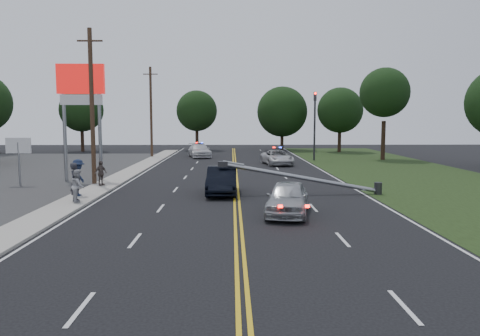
{
  "coord_description": "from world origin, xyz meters",
  "views": [
    {
      "loc": [
        -0.26,
        -18.27,
        4.3
      ],
      "look_at": [
        0.18,
        6.44,
        1.7
      ],
      "focal_mm": 35.0,
      "sensor_mm": 36.0,
      "label": 1
    }
  ],
  "objects_px": {
    "pylon_sign": "(81,94)",
    "traffic_signal": "(315,120)",
    "small_sign": "(18,150)",
    "utility_pole_far": "(151,112)",
    "utility_pole_mid": "(92,107)",
    "fallen_streetlight": "(310,179)",
    "bystander_a": "(75,182)",
    "emergency_b": "(199,151)",
    "waiting_sedan": "(288,198)",
    "bystander_d": "(101,173)",
    "emergency_a": "(277,158)",
    "bystander_b": "(78,186)",
    "crashed_sedan": "(222,180)",
    "bystander_c": "(78,178)"
  },
  "relations": [
    {
      "from": "fallen_streetlight",
      "to": "bystander_d",
      "type": "bearing_deg",
      "value": 166.45
    },
    {
      "from": "pylon_sign",
      "to": "bystander_b",
      "type": "xyz_separation_m",
      "value": [
        2.49,
        -8.86,
        -5.05
      ]
    },
    {
      "from": "emergency_a",
      "to": "bystander_c",
      "type": "xyz_separation_m",
      "value": [
        -12.63,
        -18.34,
        0.44
      ]
    },
    {
      "from": "traffic_signal",
      "to": "utility_pole_mid",
      "type": "xyz_separation_m",
      "value": [
        -17.5,
        -18.0,
        0.88
      ]
    },
    {
      "from": "pylon_sign",
      "to": "traffic_signal",
      "type": "xyz_separation_m",
      "value": [
        18.8,
        16.0,
        -1.79
      ]
    },
    {
      "from": "bystander_d",
      "to": "bystander_a",
      "type": "bearing_deg",
      "value": -144.28
    },
    {
      "from": "traffic_signal",
      "to": "utility_pole_mid",
      "type": "bearing_deg",
      "value": -134.2
    },
    {
      "from": "pylon_sign",
      "to": "utility_pole_far",
      "type": "distance_m",
      "value": 20.06
    },
    {
      "from": "pylon_sign",
      "to": "utility_pole_mid",
      "type": "bearing_deg",
      "value": -56.98
    },
    {
      "from": "fallen_streetlight",
      "to": "crashed_sedan",
      "type": "bearing_deg",
      "value": 175.9
    },
    {
      "from": "small_sign",
      "to": "utility_pole_far",
      "type": "height_order",
      "value": "utility_pole_far"
    },
    {
      "from": "crashed_sedan",
      "to": "waiting_sedan",
      "type": "distance_m",
      "value": 6.69
    },
    {
      "from": "bystander_a",
      "to": "bystander_d",
      "type": "relative_size",
      "value": 1.26
    },
    {
      "from": "emergency_b",
      "to": "bystander_d",
      "type": "distance_m",
      "value": 23.65
    },
    {
      "from": "fallen_streetlight",
      "to": "bystander_b",
      "type": "height_order",
      "value": "fallen_streetlight"
    },
    {
      "from": "utility_pole_far",
      "to": "bystander_d",
      "type": "bearing_deg",
      "value": -88.28
    },
    {
      "from": "emergency_b",
      "to": "emergency_a",
      "type": "bearing_deg",
      "value": -60.53
    },
    {
      "from": "traffic_signal",
      "to": "utility_pole_far",
      "type": "height_order",
      "value": "utility_pole_far"
    },
    {
      "from": "pylon_sign",
      "to": "small_sign",
      "type": "relative_size",
      "value": 2.58
    },
    {
      "from": "pylon_sign",
      "to": "bystander_a",
      "type": "xyz_separation_m",
      "value": [
        2.27,
        -8.55,
        -4.89
      ]
    },
    {
      "from": "crashed_sedan",
      "to": "fallen_streetlight",
      "type": "bearing_deg",
      "value": -3.48
    },
    {
      "from": "traffic_signal",
      "to": "fallen_streetlight",
      "type": "height_order",
      "value": "traffic_signal"
    },
    {
      "from": "waiting_sedan",
      "to": "bystander_a",
      "type": "relative_size",
      "value": 2.26
    },
    {
      "from": "utility_pole_mid",
      "to": "utility_pole_far",
      "type": "relative_size",
      "value": 1.0
    },
    {
      "from": "pylon_sign",
      "to": "traffic_signal",
      "type": "distance_m",
      "value": 24.75
    },
    {
      "from": "emergency_b",
      "to": "bystander_c",
      "type": "height_order",
      "value": "bystander_c"
    },
    {
      "from": "bystander_c",
      "to": "small_sign",
      "type": "bearing_deg",
      "value": 48.65
    },
    {
      "from": "traffic_signal",
      "to": "bystander_c",
      "type": "xyz_separation_m",
      "value": [
        -16.93,
        -22.89,
        -3.08
      ]
    },
    {
      "from": "utility_pole_far",
      "to": "utility_pole_mid",
      "type": "bearing_deg",
      "value": -90.0
    },
    {
      "from": "bystander_c",
      "to": "traffic_signal",
      "type": "bearing_deg",
      "value": -35.53
    },
    {
      "from": "emergency_b",
      "to": "bystander_a",
      "type": "bearing_deg",
      "value": -110.99
    },
    {
      "from": "small_sign",
      "to": "utility_pole_far",
      "type": "bearing_deg",
      "value": 77.69
    },
    {
      "from": "fallen_streetlight",
      "to": "bystander_d",
      "type": "xyz_separation_m",
      "value": [
        -12.7,
        3.06,
        -0.02
      ]
    },
    {
      "from": "traffic_signal",
      "to": "utility_pole_far",
      "type": "xyz_separation_m",
      "value": [
        -17.5,
        4.0,
        0.88
      ]
    },
    {
      "from": "emergency_a",
      "to": "bystander_d",
      "type": "distance_m",
      "value": 19.07
    },
    {
      "from": "utility_pole_far",
      "to": "pylon_sign",
      "type": "bearing_deg",
      "value": -93.72
    },
    {
      "from": "waiting_sedan",
      "to": "bystander_d",
      "type": "height_order",
      "value": "bystander_d"
    },
    {
      "from": "bystander_d",
      "to": "traffic_signal",
      "type": "bearing_deg",
      "value": -8.78
    },
    {
      "from": "utility_pole_mid",
      "to": "utility_pole_far",
      "type": "distance_m",
      "value": 22.0
    },
    {
      "from": "emergency_a",
      "to": "bystander_b",
      "type": "height_order",
      "value": "bystander_b"
    },
    {
      "from": "utility_pole_mid",
      "to": "bystander_a",
      "type": "xyz_separation_m",
      "value": [
        0.97,
        -6.55,
        -3.98
      ]
    },
    {
      "from": "small_sign",
      "to": "fallen_streetlight",
      "type": "height_order",
      "value": "small_sign"
    },
    {
      "from": "fallen_streetlight",
      "to": "bystander_b",
      "type": "xyz_separation_m",
      "value": [
        -12.2,
        -2.86,
        0.03
      ]
    },
    {
      "from": "fallen_streetlight",
      "to": "bystander_a",
      "type": "xyz_separation_m",
      "value": [
        -12.41,
        -2.55,
        0.19
      ]
    },
    {
      "from": "emergency_b",
      "to": "bystander_c",
      "type": "distance_m",
      "value": 27.56
    },
    {
      "from": "bystander_b",
      "to": "small_sign",
      "type": "bearing_deg",
      "value": 24.85
    },
    {
      "from": "small_sign",
      "to": "utility_pole_mid",
      "type": "bearing_deg",
      "value": 0.0
    },
    {
      "from": "crashed_sedan",
      "to": "waiting_sedan",
      "type": "bearing_deg",
      "value": -62.01
    },
    {
      "from": "emergency_b",
      "to": "fallen_streetlight",
      "type": "bearing_deg",
      "value": -85.33
    },
    {
      "from": "bystander_a",
      "to": "bystander_d",
      "type": "bearing_deg",
      "value": 4.33
    }
  ]
}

